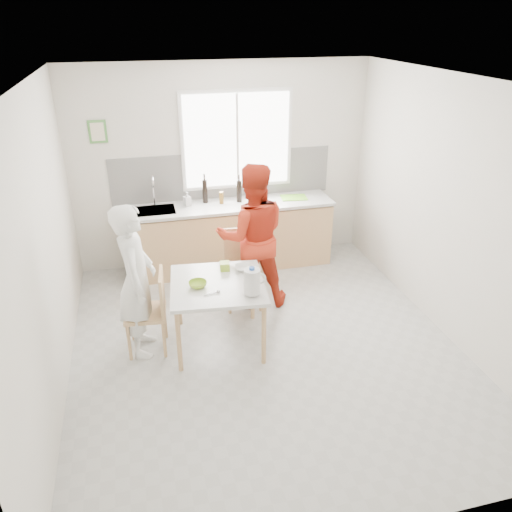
{
  "coord_description": "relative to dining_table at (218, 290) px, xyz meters",
  "views": [
    {
      "loc": [
        -1.16,
        -4.23,
        3.22
      ],
      "look_at": [
        -0.05,
        0.2,
        0.98
      ],
      "focal_mm": 35.0,
      "sensor_mm": 36.0,
      "label": 1
    }
  ],
  "objects": [
    {
      "name": "soap_bottle",
      "position": [
        -0.07,
        1.84,
        0.36
      ],
      "size": [
        0.11,
        0.11,
        0.19
      ],
      "primitive_type": "imported",
      "rotation": [
        0.0,
        0.0,
        0.4
      ],
      "color": "#999999",
      "rests_on": "kitchen_counter"
    },
    {
      "name": "wine_bottle_a",
      "position": [
        0.18,
        1.9,
        0.42
      ],
      "size": [
        0.07,
        0.07,
        0.32
      ],
      "primitive_type": "cylinder",
      "color": "black",
      "rests_on": "kitchen_counter"
    },
    {
      "name": "person_red",
      "position": [
        0.55,
        0.75,
        0.22
      ],
      "size": [
        0.91,
        0.74,
        1.74
      ],
      "primitive_type": "imported",
      "rotation": [
        0.0,
        0.0,
        3.04
      ],
      "color": "red",
      "rests_on": "ground"
    },
    {
      "name": "spoon",
      "position": [
        -0.1,
        -0.21,
        0.09
      ],
      "size": [
        0.16,
        0.05,
        0.01
      ],
      "primitive_type": "cylinder",
      "rotation": [
        0.0,
        1.57,
        0.24
      ],
      "color": "#A5A5AA",
      "rests_on": "dining_table"
    },
    {
      "name": "wine_bottle_b",
      "position": [
        0.63,
        1.82,
        0.41
      ],
      "size": [
        0.07,
        0.07,
        0.3
      ],
      "primitive_type": "cylinder",
      "color": "black",
      "rests_on": "kitchen_counter"
    },
    {
      "name": "backsplash",
      "position": [
        0.46,
        2.06,
        0.57
      ],
      "size": [
        3.0,
        0.02,
        0.65
      ],
      "primitive_type": "cube",
      "color": "white",
      "rests_on": "room_shell"
    },
    {
      "name": "picture_frame",
      "position": [
        -1.09,
        2.05,
        1.24
      ],
      "size": [
        0.22,
        0.03,
        0.28
      ],
      "color": "#4F9543",
      "rests_on": "room_shell"
    },
    {
      "name": "kitchen_counter",
      "position": [
        0.46,
        1.77,
        -0.24
      ],
      "size": [
        2.84,
        0.64,
        1.37
      ],
      "color": "#D9B075",
      "rests_on": "ground"
    },
    {
      "name": "ground",
      "position": [
        0.46,
        -0.18,
        -0.66
      ],
      "size": [
        4.5,
        4.5,
        0.0
      ],
      "primitive_type": "plane",
      "color": "#B7B7B2",
      "rests_on": "ground"
    },
    {
      "name": "person_white",
      "position": [
        -0.8,
        0.08,
        0.16
      ],
      "size": [
        0.45,
        0.63,
        1.63
      ],
      "primitive_type": "imported",
      "rotation": [
        0.0,
        0.0,
        1.47
      ],
      "color": "white",
      "rests_on": "ground"
    },
    {
      "name": "bowl_green",
      "position": [
        -0.2,
        -0.03,
        0.1
      ],
      "size": [
        0.2,
        0.2,
        0.06
      ],
      "primitive_type": "imported",
      "rotation": [
        0.0,
        0.0,
        -0.1
      ],
      "color": "#90BA2B",
      "rests_on": "dining_table"
    },
    {
      "name": "cutting_board",
      "position": [
        1.39,
        1.79,
        0.27
      ],
      "size": [
        0.38,
        0.29,
        0.01
      ],
      "primitive_type": "cube",
      "rotation": [
        0.0,
        0.0,
        -0.12
      ],
      "color": "#7AD531",
      "rests_on": "kitchen_counter"
    },
    {
      "name": "window",
      "position": [
        0.66,
        2.05,
        1.04
      ],
      "size": [
        1.5,
        0.06,
        1.3
      ],
      "color": "white",
      "rests_on": "room_shell"
    },
    {
      "name": "green_box",
      "position": [
        0.13,
        0.27,
        0.12
      ],
      "size": [
        0.11,
        0.11,
        0.09
      ],
      "primitive_type": "cube",
      "rotation": [
        0.0,
        0.0,
        -0.1
      ],
      "color": "#97BF2C",
      "rests_on": "dining_table"
    },
    {
      "name": "milk_jug",
      "position": [
        0.29,
        -0.31,
        0.23
      ],
      "size": [
        0.22,
        0.16,
        0.28
      ],
      "rotation": [
        0.0,
        0.0,
        -0.1
      ],
      "color": "white",
      "rests_on": "dining_table"
    },
    {
      "name": "bowl_white",
      "position": [
        0.32,
        0.22,
        0.1
      ],
      "size": [
        0.21,
        0.21,
        0.05
      ],
      "primitive_type": "imported",
      "rotation": [
        0.0,
        0.0,
        -0.1
      ],
      "color": "silver",
      "rests_on": "dining_table"
    },
    {
      "name": "dining_table",
      "position": [
        0.0,
        0.0,
        0.0
      ],
      "size": [
        1.04,
        1.04,
        0.73
      ],
      "rotation": [
        0.0,
        0.0,
        -0.1
      ],
      "color": "silver",
      "rests_on": "ground"
    },
    {
      "name": "chair_left",
      "position": [
        -0.68,
        0.07,
        -0.17
      ],
      "size": [
        0.45,
        0.45,
        0.89
      ],
      "rotation": [
        0.0,
        0.0,
        -1.67
      ],
      "color": "#D9B075",
      "rests_on": "ground"
    },
    {
      "name": "chair_far",
      "position": [
        0.43,
        0.78,
        -0.14
      ],
      "size": [
        0.47,
        0.47,
        0.93
      ],
      "rotation": [
        0.0,
        0.0,
        -0.1
      ],
      "color": "#D9B075",
      "rests_on": "ground"
    },
    {
      "name": "room_shell",
      "position": [
        0.46,
        -0.18,
        0.99
      ],
      "size": [
        4.5,
        4.5,
        4.5
      ],
      "color": "silver",
      "rests_on": "ground"
    },
    {
      "name": "jar_amber",
      "position": [
        0.38,
        1.81,
        0.34
      ],
      "size": [
        0.06,
        0.06,
        0.16
      ],
      "primitive_type": "cylinder",
      "color": "brown",
      "rests_on": "kitchen_counter"
    }
  ]
}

